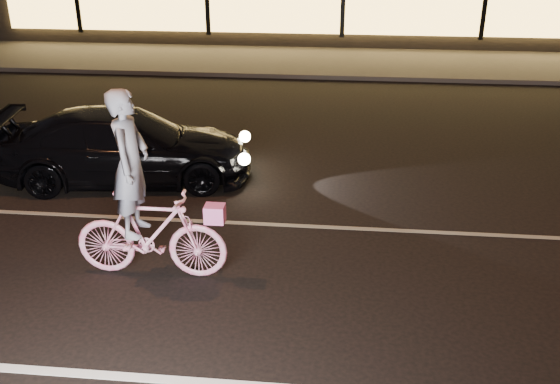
# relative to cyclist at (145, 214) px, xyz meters

# --- Properties ---
(ground) EXTENTS (90.00, 90.00, 0.00)m
(ground) POSITION_rel_cyclist_xyz_m (2.26, -0.45, -0.87)
(ground) COLOR black
(ground) RESTS_ON ground
(lane_stripe_far) EXTENTS (60.00, 0.10, 0.01)m
(lane_stripe_far) POSITION_rel_cyclist_xyz_m (2.26, 1.55, -0.87)
(lane_stripe_far) COLOR gray
(lane_stripe_far) RESTS_ON ground
(sidewalk) EXTENTS (30.00, 4.00, 0.12)m
(sidewalk) POSITION_rel_cyclist_xyz_m (2.26, 12.55, -0.81)
(sidewalk) COLOR #383533
(sidewalk) RESTS_ON ground
(cyclist) EXTENTS (1.95, 0.67, 2.46)m
(cyclist) POSITION_rel_cyclist_xyz_m (0.00, 0.00, 0.00)
(cyclist) COLOR #FF3A86
(cyclist) RESTS_ON ground
(sedan) EXTENTS (4.49, 2.34, 1.24)m
(sedan) POSITION_rel_cyclist_xyz_m (-1.29, 3.03, -0.25)
(sedan) COLOR black
(sedan) RESTS_ON ground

